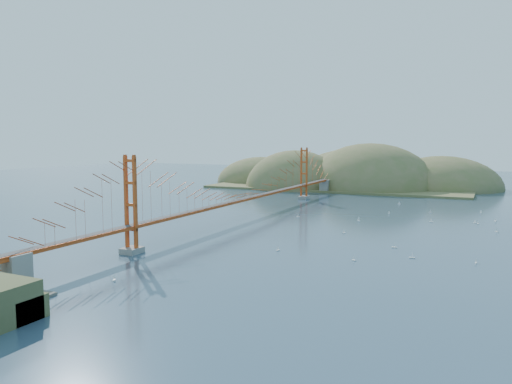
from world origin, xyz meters
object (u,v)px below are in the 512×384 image
at_px(sailboat_1, 389,213).
at_px(bridge, 245,177).
at_px(sailboat_2, 394,247).
at_px(sailboat_0, 278,250).
at_px(fort, 1,289).

bearing_deg(sailboat_1, bridge, -145.13).
relative_size(bridge, sailboat_1, 165.60).
relative_size(sailboat_2, sailboat_1, 1.31).
relative_size(sailboat_1, sailboat_0, 0.91).
distance_m(bridge, sailboat_1, 27.38).
bearing_deg(bridge, sailboat_0, -54.88).
distance_m(bridge, fort, 48.40).
distance_m(fort, sailboat_0, 30.27).
bearing_deg(sailboat_1, fort, -108.68).
height_order(bridge, fort, bridge).
distance_m(sailboat_1, sailboat_0, 37.30).
xyz_separation_m(bridge, fort, (0.40, -47.98, -6.34)).
relative_size(fort, sailboat_2, 4.96).
bearing_deg(sailboat_0, bridge, 125.12).
xyz_separation_m(bridge, sailboat_0, (15.17, -21.57, -6.87)).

